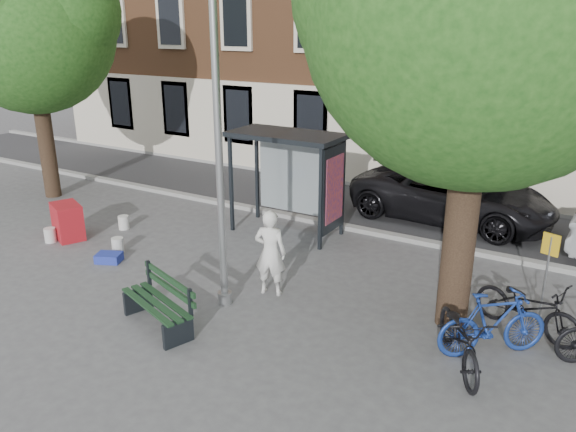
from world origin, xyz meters
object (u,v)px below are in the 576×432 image
(painter, at_px, (270,253))
(bike_c, at_px, (460,337))
(notice_sign, at_px, (548,261))
(bike_a, at_px, (528,306))
(bus_shelter, at_px, (302,161))
(red_stand, at_px, (68,221))
(car_dark, at_px, (452,194))
(bench, at_px, (159,305))
(bike_b, at_px, (493,324))
(lamppost, at_px, (219,165))

(painter, relative_size, bike_c, 0.89)
(painter, relative_size, notice_sign, 1.01)
(bike_a, height_order, bike_c, bike_c)
(bus_shelter, xyz_separation_m, bike_a, (5.82, -2.27, -1.40))
(notice_sign, bearing_deg, bus_shelter, -178.26)
(bike_c, bearing_deg, bike_a, 34.50)
(notice_sign, bearing_deg, red_stand, -153.63)
(bike_a, xyz_separation_m, car_dark, (-2.78, 5.26, 0.24))
(bench, xyz_separation_m, bike_a, (5.69, 3.12, 0.09))
(bike_a, relative_size, bike_b, 1.04)
(bus_shelter, relative_size, bench, 1.53)
(lamppost, xyz_separation_m, bike_a, (5.21, 1.84, -2.27))
(lamppost, bearing_deg, bike_a, 19.43)
(lamppost, height_order, bench, lamppost)
(bike_a, bearing_deg, bike_b, 178.82)
(bus_shelter, height_order, bench, bus_shelter)
(bench, relative_size, bike_a, 0.95)
(lamppost, relative_size, bike_c, 3.08)
(bike_c, bearing_deg, car_dark, 75.47)
(bike_c, xyz_separation_m, car_dark, (-2.03, 6.90, 0.23))
(bike_b, relative_size, car_dark, 0.35)
(bike_c, height_order, red_stand, bike_c)
(red_stand, bearing_deg, bus_shelter, 33.92)
(bench, bearing_deg, bike_c, 36.15)
(bike_b, bearing_deg, lamppost, 59.23)
(bench, xyz_separation_m, bike_b, (5.31, 2.10, 0.15))
(bike_c, distance_m, notice_sign, 2.40)
(lamppost, bearing_deg, bus_shelter, 98.43)
(bike_c, bearing_deg, lamppost, 151.63)
(painter, distance_m, car_dark, 6.55)
(red_stand, bearing_deg, bike_b, 0.08)
(bench, bearing_deg, bike_b, 40.99)
(lamppost, distance_m, bike_a, 5.97)
(bus_shelter, bearing_deg, bike_b, -31.18)
(bike_c, bearing_deg, bus_shelter, 111.46)
(red_stand, bearing_deg, bike_a, 5.52)
(painter, xyz_separation_m, red_stand, (-6.06, -0.03, -0.44))
(bench, xyz_separation_m, bike_c, (4.94, 1.48, 0.10))
(bike_b, bearing_deg, painter, 49.51)
(painter, xyz_separation_m, car_dark, (1.90, 6.27, -0.13))
(bus_shelter, bearing_deg, painter, -70.78)
(bus_shelter, height_order, bike_a, bus_shelter)
(car_dark, bearing_deg, bike_a, -148.76)
(bike_b, bearing_deg, bus_shelter, 18.49)
(lamppost, height_order, notice_sign, lamppost)
(lamppost, distance_m, bench, 2.73)
(red_stand, bearing_deg, lamppost, -8.23)
(bike_b, xyz_separation_m, bike_c, (-0.37, -0.61, -0.05))
(red_stand, height_order, notice_sign, notice_sign)
(notice_sign, bearing_deg, bike_c, -95.10)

